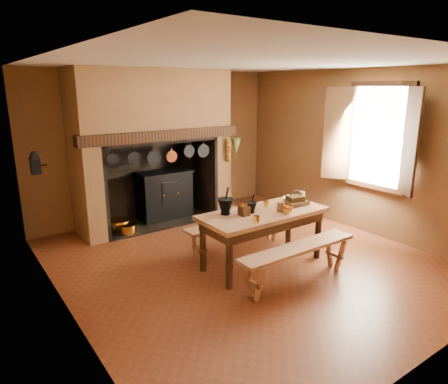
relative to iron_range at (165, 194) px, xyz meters
The scene contains 28 objects.
floor 2.50m from the iron_range, 89.02° to the right, with size 5.50×5.50×0.00m, color brown.
ceiling 3.37m from the iron_range, 89.02° to the right, with size 5.50×5.50×0.00m, color silver.
back_wall 0.97m from the iron_range, 82.10° to the left, with size 5.00×0.02×2.80m, color brown.
wall_left 3.59m from the iron_range, 135.12° to the right, with size 0.02×5.50×2.80m, color brown.
wall_right 3.65m from the iron_range, 43.91° to the right, with size 0.02×5.50×2.80m, color brown.
wall_front 5.28m from the iron_range, 89.54° to the right, with size 5.00×0.02×2.80m, color brown.
chimney_breast 1.36m from the iron_range, 151.95° to the right, with size 2.95×0.96×2.80m.
iron_range is the anchor object (origin of this frame).
hearth_pans 1.10m from the iron_range, 167.25° to the right, with size 0.51×0.62×0.20m.
hanging_pans 1.12m from the iron_range, 115.02° to the right, with size 1.92×0.29×0.27m.
onion_string 1.49m from the iron_range, 32.25° to the right, with size 0.12×0.10×0.46m, color #9C541C, non-canonical shape.
herb_bunch 1.65m from the iron_range, 28.28° to the right, with size 0.20×0.20×0.35m, color #57602D.
window 3.91m from the iron_range, 49.98° to the right, with size 0.39×1.75×1.76m.
wall_coffee_mill 2.74m from the iron_range, 159.32° to the right, with size 0.23×0.16×0.31m.
work_table 2.71m from the iron_range, 86.34° to the right, with size 1.84×0.82×0.80m.
bench_front 3.40m from the iron_range, 87.09° to the right, with size 1.81×0.32×0.51m.
bench_back 2.10m from the iron_range, 85.29° to the right, with size 1.77×0.31×0.50m.
mortar_large 2.55m from the iron_range, 97.72° to the right, with size 0.22×0.22×0.38m.
mortar_small 2.67m from the iron_range, 90.09° to the right, with size 0.15×0.15×0.26m.
coffee_grinder 2.70m from the iron_range, 93.36° to the right, with size 0.17×0.13×0.20m.
brass_mug_a 3.03m from the iron_range, 93.98° to the right, with size 0.08×0.08×0.09m, color gold.
brass_mug_b 2.58m from the iron_range, 81.90° to the right, with size 0.08×0.08×0.08m, color gold.
mixing_bowl 2.75m from the iron_range, 71.38° to the right, with size 0.30×0.30×0.07m, color beige.
stoneware_crock 2.88m from the iron_range, 82.54° to the right, with size 0.11×0.11×0.13m, color brown.
glass_jar 2.85m from the iron_range, 69.40° to the right, with size 0.09×0.09×0.15m, color beige.
wicker_basket 2.85m from the iron_range, 74.00° to the right, with size 0.27×0.22×0.23m.
wooden_tray 2.86m from the iron_range, 74.28° to the right, with size 0.35×0.25×0.06m, color #3D2113.
brass_cup 3.01m from the iron_range, 82.66° to the right, with size 0.14×0.14×0.11m, color gold.
Camera 1 is at (-3.42, -4.28, 2.49)m, focal length 32.00 mm.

